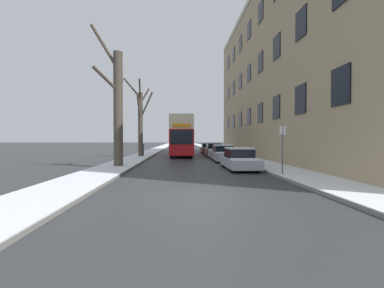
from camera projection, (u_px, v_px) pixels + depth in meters
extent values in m
plane|color=#303335|center=(206.00, 195.00, 8.86)|extent=(320.00, 320.00, 0.00)
cube|color=slate|center=(162.00, 147.00, 61.54)|extent=(2.57, 130.00, 0.13)
cube|color=silver|center=(162.00, 147.00, 61.54)|extent=(2.54, 130.00, 0.03)
cube|color=slate|center=(206.00, 147.00, 62.04)|extent=(2.57, 130.00, 0.13)
cube|color=silver|center=(206.00, 147.00, 62.03)|extent=(2.54, 130.00, 0.03)
cube|color=tan|center=(298.00, 72.00, 25.91)|extent=(9.00, 36.10, 17.43)
cube|color=black|center=(341.00, 86.00, 11.89)|extent=(0.08, 1.40, 1.80)
cube|color=black|center=(300.00, 99.00, 15.85)|extent=(0.08, 1.40, 1.80)
cube|color=black|center=(276.00, 107.00, 19.82)|extent=(0.08, 1.40, 1.80)
cube|color=black|center=(260.00, 113.00, 23.79)|extent=(0.08, 1.40, 1.80)
cube|color=black|center=(249.00, 117.00, 27.75)|extent=(0.08, 1.40, 1.80)
cube|color=black|center=(240.00, 119.00, 31.72)|extent=(0.08, 1.40, 1.80)
cube|color=black|center=(233.00, 122.00, 35.69)|extent=(0.08, 1.40, 1.80)
cube|color=black|center=(228.00, 123.00, 39.65)|extent=(0.08, 1.40, 1.80)
cube|color=black|center=(301.00, 24.00, 15.77)|extent=(0.08, 1.40, 1.80)
cube|color=black|center=(277.00, 47.00, 19.74)|extent=(0.08, 1.40, 1.80)
cube|color=black|center=(260.00, 62.00, 23.70)|extent=(0.08, 1.40, 1.80)
cube|color=black|center=(249.00, 73.00, 27.67)|extent=(0.08, 1.40, 1.80)
cube|color=black|center=(240.00, 82.00, 31.64)|extent=(0.08, 1.40, 1.80)
cube|color=black|center=(234.00, 88.00, 35.60)|extent=(0.08, 1.40, 1.80)
cube|color=black|center=(228.00, 93.00, 39.57)|extent=(0.08, 1.40, 1.80)
cube|color=black|center=(261.00, 12.00, 23.62)|extent=(0.08, 1.40, 1.80)
cube|color=black|center=(249.00, 30.00, 27.59)|extent=(0.08, 1.40, 1.80)
cube|color=black|center=(240.00, 44.00, 31.55)|extent=(0.08, 1.40, 1.80)
cube|color=black|center=(234.00, 55.00, 35.52)|extent=(0.08, 1.40, 1.80)
cube|color=black|center=(228.00, 63.00, 39.49)|extent=(0.08, 1.40, 1.80)
cylinder|color=#4C4238|center=(118.00, 110.00, 17.21)|extent=(0.61, 0.61, 7.80)
cylinder|color=#4C4238|center=(106.00, 79.00, 16.52)|extent=(1.47, 1.50, 1.44)
cylinder|color=#4C4238|center=(105.00, 47.00, 17.12)|extent=(1.94, 0.27, 3.05)
cylinder|color=#4C4238|center=(120.00, 85.00, 17.93)|extent=(0.28, 1.65, 1.32)
cylinder|color=#4C4238|center=(140.00, 125.00, 27.69)|extent=(0.50, 0.50, 7.00)
cylinder|color=#4C4238|center=(132.00, 88.00, 26.90)|extent=(1.66, 1.58, 1.92)
cylinder|color=#4C4238|center=(140.00, 90.00, 27.04)|extent=(0.29, 1.35, 2.21)
cylinder|color=#4C4238|center=(145.00, 96.00, 27.79)|extent=(1.10, 0.48, 1.76)
cylinder|color=#4C4238|center=(146.00, 106.00, 27.41)|extent=(1.55, 0.78, 2.84)
cylinder|color=#4C4238|center=(139.00, 108.00, 27.04)|extent=(0.31, 1.42, 2.75)
cube|color=red|center=(181.00, 142.00, 30.67)|extent=(2.47, 11.45, 2.62)
cube|color=beige|center=(181.00, 125.00, 30.64)|extent=(2.42, 11.23, 1.38)
cube|color=beige|center=(181.00, 119.00, 30.62)|extent=(2.42, 11.23, 0.12)
cube|color=black|center=(181.00, 138.00, 30.66)|extent=(2.50, 10.08, 1.36)
cube|color=black|center=(181.00, 125.00, 30.64)|extent=(2.50, 10.08, 1.05)
cube|color=black|center=(182.00, 137.00, 24.96)|extent=(2.23, 0.06, 1.43)
cube|color=orange|center=(182.00, 125.00, 24.93)|extent=(1.73, 0.05, 0.32)
cylinder|color=black|center=(171.00, 153.00, 27.21)|extent=(0.30, 1.05, 1.05)
cylinder|color=black|center=(191.00, 153.00, 27.31)|extent=(0.30, 1.05, 1.05)
cylinder|color=black|center=(173.00, 150.00, 33.85)|extent=(0.30, 1.05, 1.05)
cylinder|color=black|center=(189.00, 150.00, 33.95)|extent=(0.30, 1.05, 1.05)
cube|color=#9EA3AD|center=(239.00, 162.00, 16.53)|extent=(1.81, 4.40, 0.56)
cube|color=black|center=(239.00, 153.00, 16.69)|extent=(1.55, 2.20, 0.58)
cube|color=silver|center=(239.00, 148.00, 16.69)|extent=(1.52, 2.09, 0.09)
cube|color=silver|center=(246.00, 159.00, 14.96)|extent=(1.63, 1.15, 0.07)
cylinder|color=black|center=(231.00, 167.00, 15.17)|extent=(0.20, 0.61, 0.61)
cylinder|color=black|center=(258.00, 167.00, 15.25)|extent=(0.20, 0.61, 0.61)
cylinder|color=black|center=(224.00, 163.00, 17.81)|extent=(0.20, 0.61, 0.61)
cylinder|color=black|center=(246.00, 163.00, 17.89)|extent=(0.20, 0.61, 0.61)
cube|color=#9EA3AD|center=(223.00, 156.00, 22.75)|extent=(1.81, 4.48, 0.63)
cube|color=black|center=(223.00, 149.00, 22.92)|extent=(1.56, 2.24, 0.57)
cube|color=silver|center=(223.00, 145.00, 22.92)|extent=(1.52, 2.13, 0.09)
cube|color=silver|center=(226.00, 153.00, 21.16)|extent=(1.63, 1.17, 0.07)
cylinder|color=black|center=(216.00, 159.00, 21.38)|extent=(0.20, 0.64, 0.64)
cylinder|color=black|center=(235.00, 159.00, 21.45)|extent=(0.20, 0.64, 0.64)
cylinder|color=black|center=(212.00, 157.00, 24.06)|extent=(0.20, 0.64, 0.64)
cylinder|color=black|center=(229.00, 157.00, 24.14)|extent=(0.20, 0.64, 0.64)
cube|color=silver|center=(214.00, 152.00, 28.83)|extent=(1.79, 4.37, 0.69)
cube|color=black|center=(214.00, 146.00, 28.99)|extent=(1.54, 2.18, 0.62)
cube|color=silver|center=(214.00, 143.00, 28.99)|extent=(1.51, 2.07, 0.07)
cube|color=silver|center=(216.00, 149.00, 27.27)|extent=(1.61, 1.14, 0.06)
cylinder|color=black|center=(208.00, 154.00, 27.49)|extent=(0.20, 0.65, 0.65)
cylinder|color=black|center=(223.00, 154.00, 27.56)|extent=(0.20, 0.65, 0.65)
cylinder|color=black|center=(206.00, 153.00, 30.10)|extent=(0.20, 0.65, 0.65)
cylinder|color=black|center=(219.00, 153.00, 30.18)|extent=(0.20, 0.65, 0.65)
cube|color=maroon|center=(208.00, 150.00, 34.91)|extent=(1.86, 4.56, 0.65)
cube|color=black|center=(208.00, 146.00, 35.08)|extent=(1.60, 2.28, 0.55)
cube|color=silver|center=(208.00, 143.00, 35.08)|extent=(1.56, 2.17, 0.06)
cube|color=silver|center=(209.00, 148.00, 33.29)|extent=(1.68, 1.19, 0.05)
cylinder|color=black|center=(203.00, 152.00, 33.51)|extent=(0.20, 0.68, 0.68)
cylinder|color=black|center=(216.00, 152.00, 33.59)|extent=(0.20, 0.68, 0.68)
cylinder|color=black|center=(201.00, 151.00, 36.24)|extent=(0.20, 0.68, 0.68)
cylinder|color=black|center=(213.00, 151.00, 36.32)|extent=(0.20, 0.68, 0.68)
cylinder|color=black|center=(143.00, 154.00, 27.76)|extent=(0.17, 0.17, 0.76)
cylinder|color=black|center=(141.00, 154.00, 27.75)|extent=(0.17, 0.17, 0.76)
cylinder|color=#47474C|center=(142.00, 147.00, 27.74)|extent=(0.35, 0.35, 0.66)
sphere|color=beige|center=(142.00, 143.00, 27.74)|extent=(0.21, 0.21, 0.21)
cylinder|color=#4C4F54|center=(282.00, 151.00, 13.04)|extent=(0.07, 0.07, 2.64)
cube|color=silver|center=(283.00, 130.00, 13.00)|extent=(0.32, 0.02, 0.44)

